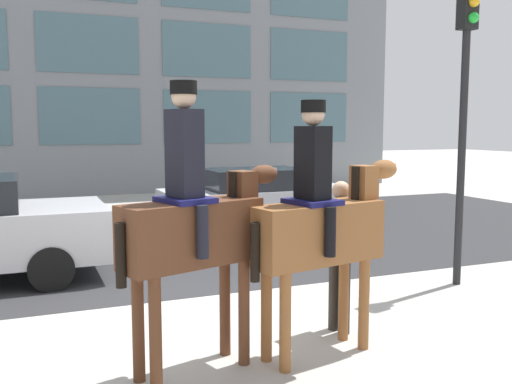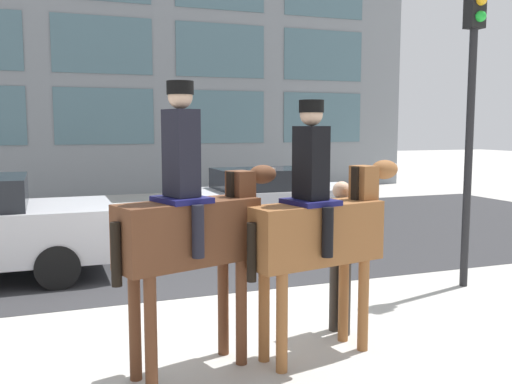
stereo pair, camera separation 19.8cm
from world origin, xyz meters
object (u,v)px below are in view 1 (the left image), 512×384
at_px(mounted_horse_companion, 320,225).
at_px(pedestrian_bystander, 340,244).
at_px(traffic_light, 465,83).
at_px(street_car_far_lane, 258,196).
at_px(mounted_horse_lead, 194,225).

distance_m(mounted_horse_companion, pedestrian_bystander, 0.76).
bearing_deg(traffic_light, mounted_horse_companion, -154.18).
bearing_deg(traffic_light, street_car_far_lane, 97.94).
bearing_deg(mounted_horse_companion, mounted_horse_lead, 165.86).
distance_m(pedestrian_bystander, traffic_light, 3.39).
bearing_deg(pedestrian_bystander, mounted_horse_lead, -0.34).
bearing_deg(pedestrian_bystander, street_car_far_lane, -118.22).
bearing_deg(mounted_horse_companion, pedestrian_bystander, 31.48).
height_order(mounted_horse_lead, street_car_far_lane, mounted_horse_lead).
bearing_deg(mounted_horse_lead, pedestrian_bystander, -4.52).
relative_size(pedestrian_bystander, traffic_light, 0.39).
bearing_deg(mounted_horse_companion, street_car_far_lane, 60.77).
relative_size(mounted_horse_companion, pedestrian_bystander, 1.50).
bearing_deg(street_car_far_lane, pedestrian_bystander, -105.05).
relative_size(mounted_horse_lead, mounted_horse_companion, 1.06).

